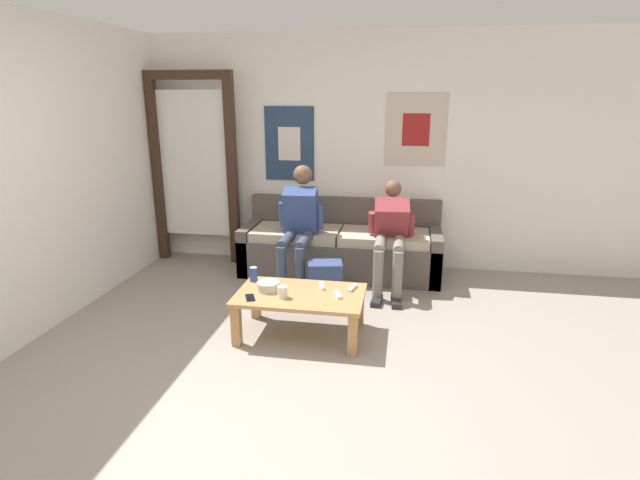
{
  "coord_description": "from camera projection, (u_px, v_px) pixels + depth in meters",
  "views": [
    {
      "loc": [
        0.77,
        -2.73,
        1.91
      ],
      "look_at": [
        0.02,
        1.47,
        0.65
      ],
      "focal_mm": 28.0,
      "sensor_mm": 36.0,
      "label": 1
    }
  ],
  "objects": [
    {
      "name": "coffee_table",
      "position": [
        300.0,
        300.0,
        4.02
      ],
      "size": [
        1.02,
        0.63,
        0.37
      ],
      "color": "#B27F4C",
      "rests_on": "ground_plane"
    },
    {
      "name": "game_controller_near_left",
      "position": [
        338.0,
        294.0,
        3.95
      ],
      "size": [
        0.08,
        0.15,
        0.03
      ],
      "color": "white",
      "rests_on": "coffee_table"
    },
    {
      "name": "person_seated_teen",
      "position": [
        390.0,
        232.0,
        4.94
      ],
      "size": [
        0.47,
        0.92,
        1.06
      ],
      "color": "gray",
      "rests_on": "ground_plane"
    },
    {
      "name": "ceramic_bowl",
      "position": [
        269.0,
        285.0,
        4.05
      ],
      "size": [
        0.19,
        0.19,
        0.07
      ],
      "color": "#B7B2A8",
      "rests_on": "coffee_table"
    },
    {
      "name": "game_controller_far_center",
      "position": [
        352.0,
        288.0,
        4.08
      ],
      "size": [
        0.07,
        0.15,
        0.03
      ],
      "color": "white",
      "rests_on": "coffee_table"
    },
    {
      "name": "person_seated_adult",
      "position": [
        299.0,
        222.0,
        5.06
      ],
      "size": [
        0.47,
        0.9,
        1.2
      ],
      "color": "#384256",
      "rests_on": "ground_plane"
    },
    {
      "name": "drink_can_blue",
      "position": [
        254.0,
        274.0,
        4.24
      ],
      "size": [
        0.07,
        0.07,
        0.12
      ],
      "color": "#28479E",
      "rests_on": "coffee_table"
    },
    {
      "name": "game_controller_near_right",
      "position": [
        322.0,
        286.0,
        4.12
      ],
      "size": [
        0.07,
        0.15,
        0.03
      ],
      "color": "white",
      "rests_on": "coffee_table"
    },
    {
      "name": "wall_back",
      "position": [
        339.0,
        152.0,
        5.55
      ],
      "size": [
        10.0,
        0.07,
        2.55
      ],
      "color": "white",
      "rests_on": "ground_plane"
    },
    {
      "name": "backpack",
      "position": [
        325.0,
        283.0,
        4.72
      ],
      "size": [
        0.36,
        0.3,
        0.39
      ],
      "color": "navy",
      "rests_on": "ground_plane"
    },
    {
      "name": "door_frame",
      "position": [
        194.0,
        159.0,
        5.64
      ],
      "size": [
        1.0,
        0.1,
        2.15
      ],
      "color": "#382319",
      "rests_on": "ground_plane"
    },
    {
      "name": "couch",
      "position": [
        341.0,
        248.0,
        5.47
      ],
      "size": [
        2.14,
        0.75,
        0.78
      ],
      "color": "#564C47",
      "rests_on": "ground_plane"
    },
    {
      "name": "cell_phone",
      "position": [
        250.0,
        298.0,
        3.9
      ],
      "size": [
        0.12,
        0.15,
        0.01
      ],
      "color": "black",
      "rests_on": "coffee_table"
    },
    {
      "name": "pillar_candle",
      "position": [
        283.0,
        292.0,
        3.9
      ],
      "size": [
        0.08,
        0.08,
        0.11
      ],
      "color": "silver",
      "rests_on": "coffee_table"
    },
    {
      "name": "ground_plane",
      "position": [
        277.0,
        398.0,
        3.25
      ],
      "size": [
        18.0,
        18.0,
        0.0
      ],
      "primitive_type": "plane",
      "color": "gray"
    }
  ]
}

